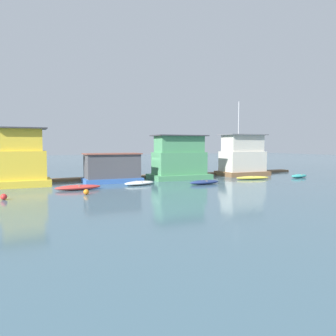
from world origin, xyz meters
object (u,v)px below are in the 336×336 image
at_px(mooring_post_near_left, 248,168).
at_px(dinghy_red, 78,187).
at_px(houseboat_blue, 112,168).
at_px(dinghy_navy, 204,182).
at_px(dinghy_white, 139,183).
at_px(buoy_red, 4,197).
at_px(dinghy_teal, 299,176).
at_px(houseboat_green, 179,159).
at_px(buoy_orange, 86,192).
at_px(dinghy_yellow, 252,178).
at_px(houseboat_brown, 242,157).
at_px(houseboat_yellow, 22,161).

bearing_deg(mooring_post_near_left, dinghy_red, -163.87).
height_order(houseboat_blue, dinghy_navy, houseboat_blue).
height_order(dinghy_white, buoy_red, buoy_red).
relative_size(dinghy_navy, dinghy_teal, 1.26).
bearing_deg(mooring_post_near_left, houseboat_blue, -173.48).
xyz_separation_m(houseboat_green, mooring_post_near_left, (11.61, 2.01, -1.47)).
bearing_deg(mooring_post_near_left, buoy_orange, -156.95).
relative_size(houseboat_blue, dinghy_white, 1.77).
relative_size(houseboat_green, dinghy_yellow, 1.68).
bearing_deg(buoy_red, houseboat_brown, 17.76).
bearing_deg(buoy_orange, buoy_red, -178.65).
height_order(houseboat_yellow, dinghy_teal, houseboat_yellow).
relative_size(houseboat_blue, dinghy_red, 1.51).
xyz_separation_m(houseboat_brown, mooring_post_near_left, (1.99, 1.39, -1.60)).
relative_size(houseboat_brown, mooring_post_near_left, 5.63).
bearing_deg(buoy_orange, houseboat_green, 33.52).
distance_m(houseboat_yellow, mooring_post_near_left, 28.80).
relative_size(dinghy_white, dinghy_navy, 0.99).
bearing_deg(houseboat_brown, dinghy_yellow, -113.09).
bearing_deg(dinghy_yellow, buoy_red, -170.53).
bearing_deg(dinghy_red, buoy_red, -150.02).
height_order(houseboat_brown, dinghy_yellow, houseboat_brown).
relative_size(mooring_post_near_left, buoy_red, 3.70).
xyz_separation_m(houseboat_blue, dinghy_yellow, (15.83, -3.75, -1.34)).
bearing_deg(mooring_post_near_left, dinghy_yellow, -123.39).
distance_m(dinghy_white, mooring_post_near_left, 18.87).
relative_size(dinghy_red, dinghy_yellow, 0.98).
distance_m(houseboat_blue, dinghy_yellow, 16.32).
bearing_deg(houseboat_blue, dinghy_red, -132.59).
distance_m(houseboat_green, houseboat_brown, 9.64).
bearing_deg(dinghy_white, dinghy_teal, -2.87).
bearing_deg(dinghy_teal, houseboat_blue, 168.35).
xyz_separation_m(houseboat_yellow, dinghy_navy, (17.06, -5.82, -2.25)).
bearing_deg(buoy_orange, houseboat_yellow, 120.16).
height_order(houseboat_yellow, houseboat_blue, houseboat_yellow).
bearing_deg(mooring_post_near_left, houseboat_green, -170.17).
bearing_deg(dinghy_red, dinghy_navy, -4.47).
bearing_deg(mooring_post_near_left, houseboat_yellow, -175.75).
xyz_separation_m(dinghy_red, mooring_post_near_left, (24.12, 6.98, 0.63)).
relative_size(houseboat_blue, houseboat_brown, 0.64).
height_order(houseboat_blue, buoy_red, houseboat_blue).
bearing_deg(houseboat_brown, dinghy_white, -164.46).
xyz_separation_m(dinghy_yellow, buoy_red, (-26.01, -4.34, 0.05)).
xyz_separation_m(houseboat_blue, houseboat_brown, (17.80, 0.87, 0.94)).
distance_m(houseboat_green, buoy_red, 20.27).
bearing_deg(buoy_red, dinghy_yellow, 9.47).
bearing_deg(houseboat_blue, houseboat_brown, 2.81).
xyz_separation_m(houseboat_green, dinghy_teal, (14.07, -4.84, -2.11)).
bearing_deg(dinghy_teal, buoy_red, -173.84).
bearing_deg(dinghy_yellow, dinghy_white, 179.24).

